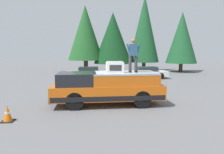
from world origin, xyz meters
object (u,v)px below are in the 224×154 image
pickup_truck (107,88)px  traffic_cone (8,114)px  person_on_truck_bed (133,54)px  parked_car_white (146,73)px  parked_car_silver (88,73)px  compressor_unit (115,67)px

pickup_truck → traffic_cone: pickup_truck is taller
traffic_cone → pickup_truck: bearing=-61.8°
person_on_truck_bed → traffic_cone: (-2.13, 5.39, -2.26)m
parked_car_white → parked_car_silver: 5.80m
person_on_truck_bed → traffic_cone: size_ratio=2.73×
person_on_truck_bed → parked_car_white: person_on_truck_bed is taller
person_on_truck_bed → parked_car_silver: 10.74m
compressor_unit → parked_car_silver: 10.55m
person_on_truck_bed → parked_car_silver: bearing=12.6°
compressor_unit → parked_car_silver: size_ratio=0.20×
traffic_cone → compressor_unit: bearing=-65.3°
pickup_truck → parked_car_silver: size_ratio=1.35×
compressor_unit → pickup_truck: bearing=68.6°
pickup_truck → compressor_unit: bearing=-111.4°
parked_car_white → traffic_cone: bearing=143.5°
parked_car_silver → traffic_cone: 12.81m
compressor_unit → parked_car_silver: bearing=7.5°
pickup_truck → person_on_truck_bed: 2.12m
person_on_truck_bed → parked_car_silver: person_on_truck_bed is taller
pickup_truck → parked_car_silver: 10.29m
parked_car_white → traffic_cone: parked_car_white is taller
pickup_truck → traffic_cone: 4.68m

